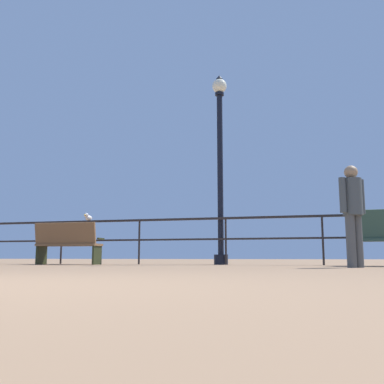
{
  "coord_description": "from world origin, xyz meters",
  "views": [
    {
      "loc": [
        1.91,
        -2.14,
        0.17
      ],
      "look_at": [
        -0.62,
        6.84,
        1.54
      ],
      "focal_mm": 41.28,
      "sensor_mm": 36.0,
      "label": 1
    }
  ],
  "objects": [
    {
      "name": "bench_near_left",
      "position": [
        -3.42,
        6.57,
        0.5
      ],
      "size": [
        1.46,
        0.64,
        0.92
      ],
      "color": "brown",
      "rests_on": "ground_plane"
    },
    {
      "name": "seagull_on_rail",
      "position": [
        -3.35,
        7.32,
        1.11
      ],
      "size": [
        0.14,
        0.37,
        0.17
      ],
      "color": "silver",
      "rests_on": "pier_railing"
    },
    {
      "name": "lamppost_center",
      "position": [
        -0.15,
        7.51,
        2.45
      ],
      "size": [
        0.34,
        0.34,
        4.39
      ],
      "color": "black",
      "rests_on": "ground_plane"
    },
    {
      "name": "pier_railing",
      "position": [
        0.0,
        7.34,
        0.76
      ],
      "size": [
        24.36,
        0.05,
        1.03
      ],
      "color": "black",
      "rests_on": "ground_plane"
    },
    {
      "name": "person_by_bench",
      "position": [
        2.48,
        5.35,
        0.94
      ],
      "size": [
        0.41,
        0.4,
        1.64
      ],
      "color": "#4B4D4C",
      "rests_on": "ground_plane"
    }
  ]
}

